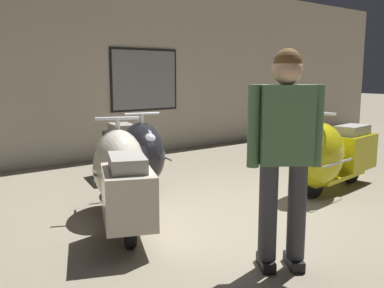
{
  "coord_description": "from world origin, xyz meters",
  "views": [
    {
      "loc": [
        -3.01,
        -3.26,
        1.54
      ],
      "look_at": [
        0.26,
        0.97,
        0.66
      ],
      "focal_mm": 39.59,
      "sensor_mm": 36.0,
      "label": 1
    }
  ],
  "objects": [
    {
      "name": "scooter_0",
      "position": [
        -0.96,
        0.61,
        0.49
      ],
      "size": [
        1.16,
        1.83,
        1.08
      ],
      "rotation": [
        0.0,
        0.0,
        1.17
      ],
      "color": "black",
      "rests_on": "ground"
    },
    {
      "name": "ground_plane",
      "position": [
        0.0,
        0.0,
        0.0
      ],
      "size": [
        60.0,
        60.0,
        0.0
      ],
      "primitive_type": "plane",
      "color": "gray"
    },
    {
      "name": "scooter_2",
      "position": [
        1.73,
        -0.05,
        0.5
      ],
      "size": [
        1.83,
        0.71,
        1.09
      ],
      "rotation": [
        0.0,
        0.0,
        -3.02
      ],
      "color": "black",
      "rests_on": "ground"
    },
    {
      "name": "scooter_1",
      "position": [
        -0.14,
        1.73,
        0.48
      ],
      "size": [
        0.84,
        1.79,
        1.06
      ],
      "rotation": [
        0.0,
        0.0,
        -1.78
      ],
      "color": "black",
      "rests_on": "ground"
    },
    {
      "name": "showroom_back_wall",
      "position": [
        -0.13,
        3.93,
        1.69
      ],
      "size": [
        18.0,
        0.63,
        3.38
      ],
      "color": "#BCB29E",
      "rests_on": "ground"
    },
    {
      "name": "visitor_0",
      "position": [
        -0.49,
        -1.17,
        1.0
      ],
      "size": [
        0.5,
        0.42,
        1.73
      ],
      "rotation": [
        0.0,
        0.0,
        0.98
      ],
      "color": "black",
      "rests_on": "ground"
    }
  ]
}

